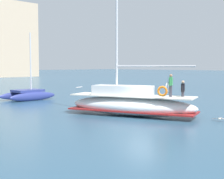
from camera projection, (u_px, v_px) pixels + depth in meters
ground_plane at (141, 119)px, 22.73m from camera, size 400.00×400.00×0.00m
main_sailboat at (131, 103)px, 24.46m from camera, size 5.42×9.86×13.19m
moored_cutter_left at (28, 94)px, 35.37m from camera, size 5.43×2.67×7.08m
seagull at (220, 119)px, 21.86m from camera, size 0.47×1.11×0.17m
mooring_buoy at (138, 101)px, 33.02m from camera, size 0.60×0.60×0.90m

